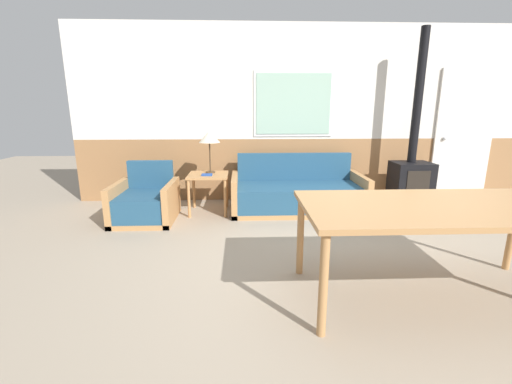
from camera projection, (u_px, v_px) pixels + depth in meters
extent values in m
plane|color=gray|center=(351.00, 272.00, 3.15)|extent=(16.00, 16.00, 0.00)
cube|color=#996B42|center=(303.00, 169.00, 5.58)|extent=(7.20, 0.06, 0.98)
cube|color=silver|center=(306.00, 83.00, 5.25)|extent=(7.20, 0.06, 1.72)
cube|color=white|center=(293.00, 104.00, 5.28)|extent=(1.23, 0.01, 0.99)
cube|color=#99BCA8|center=(293.00, 104.00, 5.28)|extent=(1.15, 0.02, 0.91)
cube|color=#B27F4C|center=(297.00, 208.00, 5.03)|extent=(1.90, 0.89, 0.06)
cube|color=navy|center=(298.00, 196.00, 4.96)|extent=(1.74, 0.81, 0.32)
cube|color=navy|center=(294.00, 166.00, 5.28)|extent=(1.74, 0.10, 0.41)
cube|color=#B27F4C|center=(235.00, 194.00, 4.93)|extent=(0.08, 0.89, 0.52)
cube|color=#B27F4C|center=(359.00, 192.00, 5.01)|extent=(0.08, 0.89, 0.52)
cube|color=#B27F4C|center=(146.00, 218.00, 4.60)|extent=(0.78, 0.85, 0.06)
cube|color=navy|center=(145.00, 205.00, 4.53)|extent=(0.62, 0.77, 0.31)
cube|color=navy|center=(151.00, 174.00, 4.83)|extent=(0.62, 0.10, 0.38)
cube|color=#B27F4C|center=(118.00, 202.00, 4.53)|extent=(0.08, 0.85, 0.51)
cube|color=#B27F4C|center=(172.00, 201.00, 4.56)|extent=(0.08, 0.85, 0.51)
cube|color=#B27F4C|center=(208.00, 175.00, 4.82)|extent=(0.55, 0.55, 0.03)
cylinder|color=#B27F4C|center=(189.00, 199.00, 4.64)|extent=(0.04, 0.04, 0.53)
cylinder|color=#B27F4C|center=(225.00, 199.00, 4.66)|extent=(0.04, 0.04, 0.53)
cylinder|color=#B27F4C|center=(194.00, 190.00, 5.12)|extent=(0.04, 0.04, 0.53)
cylinder|color=#B27F4C|center=(227.00, 190.00, 5.14)|extent=(0.04, 0.04, 0.53)
cylinder|color=#4C3823|center=(210.00, 172.00, 4.91)|extent=(0.14, 0.14, 0.02)
cylinder|color=#4C3823|center=(210.00, 157.00, 4.86)|extent=(0.02, 0.02, 0.42)
cone|color=beige|center=(209.00, 137.00, 4.79)|extent=(0.29, 0.29, 0.16)
cube|color=#234799|center=(207.00, 175.00, 4.72)|extent=(0.14, 0.11, 0.02)
cube|color=#B27F4C|center=(441.00, 207.00, 2.57)|extent=(2.07, 1.00, 0.04)
cylinder|color=#B27F4C|center=(323.00, 286.00, 2.19)|extent=(0.06, 0.06, 0.72)
cylinder|color=#B27F4C|center=(300.00, 236.00, 3.05)|extent=(0.06, 0.06, 0.72)
cylinder|color=#B27F4C|center=(512.00, 232.00, 3.13)|extent=(0.06, 0.06, 0.72)
cylinder|color=black|center=(399.00, 207.00, 5.03)|extent=(0.04, 0.04, 0.10)
cylinder|color=black|center=(428.00, 206.00, 5.05)|extent=(0.04, 0.04, 0.10)
cylinder|color=black|center=(389.00, 200.00, 5.38)|extent=(0.04, 0.04, 0.10)
cylinder|color=black|center=(417.00, 200.00, 5.39)|extent=(0.04, 0.04, 0.10)
cube|color=black|center=(410.00, 182.00, 5.13)|extent=(0.56, 0.44, 0.58)
cube|color=black|center=(418.00, 185.00, 4.91)|extent=(0.33, 0.01, 0.41)
cylinder|color=black|center=(418.00, 97.00, 4.88)|extent=(0.12, 0.12, 1.87)
cube|color=silver|center=(463.00, 135.00, 5.50)|extent=(0.94, 0.04, 2.06)
sphere|color=silver|center=(444.00, 138.00, 5.45)|extent=(0.06, 0.06, 0.06)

